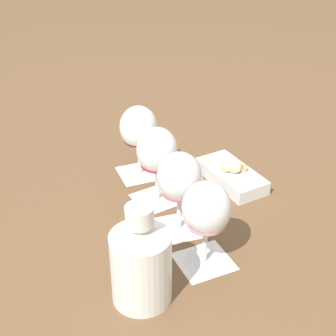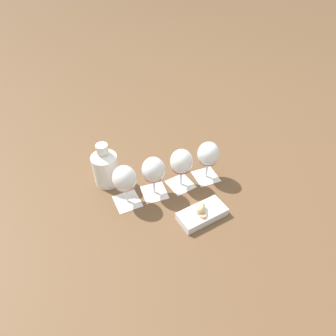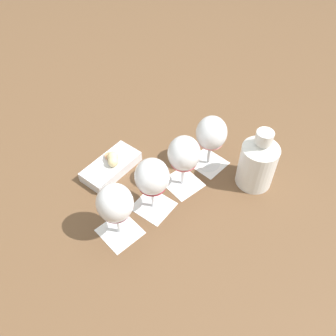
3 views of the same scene
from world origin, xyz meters
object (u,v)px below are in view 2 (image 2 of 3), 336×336
(wine_glass_1, at_px, (154,171))
(ceramic_vase, at_px, (105,167))
(wine_glass_0, at_px, (125,180))
(wine_glass_2, at_px, (181,163))
(snack_dish, at_px, (202,213))
(wine_glass_3, at_px, (208,156))

(wine_glass_1, relative_size, ceramic_vase, 0.91)
(wine_glass_0, height_order, ceramic_vase, ceramic_vase)
(ceramic_vase, bearing_deg, wine_glass_0, -110.49)
(wine_glass_2, relative_size, ceramic_vase, 0.91)
(wine_glass_0, bearing_deg, snack_dish, -75.14)
(wine_glass_2, bearing_deg, wine_glass_3, -36.94)
(wine_glass_1, xyz_separation_m, wine_glass_3, (0.18, -0.14, -0.00))
(wine_glass_3, relative_size, ceramic_vase, 0.91)
(wine_glass_2, height_order, snack_dish, wine_glass_2)
(wine_glass_3, height_order, ceramic_vase, ceramic_vase)
(wine_glass_0, relative_size, ceramic_vase, 0.91)
(wine_glass_3, distance_m, snack_dish, 0.23)
(wine_glass_1, xyz_separation_m, wine_glass_2, (0.09, -0.07, 0.00))
(wine_glass_0, distance_m, ceramic_vase, 0.15)
(wine_glass_1, bearing_deg, ceramic_vase, 101.78)
(wine_glass_0, height_order, snack_dish, wine_glass_0)
(ceramic_vase, bearing_deg, wine_glass_1, -78.22)
(wine_glass_3, relative_size, snack_dish, 0.87)
(wine_glass_3, height_order, snack_dish, wine_glass_3)
(wine_glass_0, xyz_separation_m, snack_dish, (0.07, -0.28, -0.09))
(wine_glass_0, bearing_deg, wine_glass_3, -36.18)
(wine_glass_0, height_order, wine_glass_1, same)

